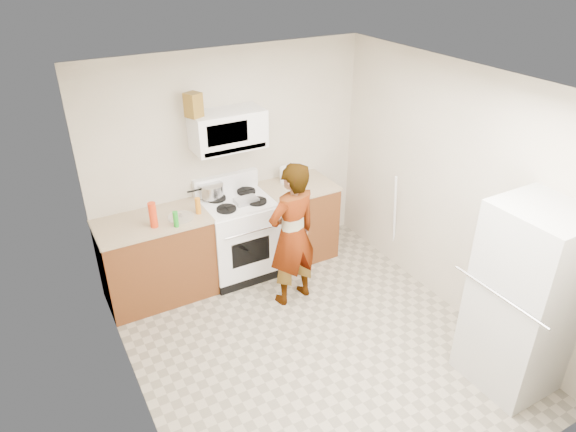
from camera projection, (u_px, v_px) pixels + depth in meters
floor at (313, 345)px, 4.95m from camera, size 3.60×3.60×0.00m
back_wall at (232, 162)px, 5.72m from camera, size 3.20×0.02×2.50m
right_wall at (454, 193)px, 5.03m from camera, size 0.02×3.60×2.50m
cabinet_left at (157, 260)px, 5.43m from camera, size 1.12×0.62×0.90m
counter_left at (151, 222)px, 5.21m from camera, size 1.14×0.64×0.03m
cabinet_right at (297, 222)px, 6.16m from camera, size 0.80×0.62×0.90m
counter_right at (298, 186)px, 5.94m from camera, size 0.82×0.64×0.03m
gas_range at (238, 235)px, 5.81m from camera, size 0.76×0.65×1.13m
microwave at (228, 130)px, 5.32m from camera, size 0.76×0.38×0.40m
person at (292, 235)px, 5.22m from camera, size 0.63×0.47×1.58m
fridge at (527, 299)px, 4.21m from camera, size 0.71×0.71×1.70m
kettle at (286, 175)px, 5.95m from camera, size 0.16×0.16×0.18m
jug at (193, 105)px, 5.00m from camera, size 0.18×0.18×0.24m
saucepan at (212, 191)px, 5.60m from camera, size 0.25×0.25×0.14m
tray at (246, 200)px, 5.54m from camera, size 0.25×0.16×0.05m
bottle_spray at (153, 215)px, 5.02m from camera, size 0.09×0.09×0.26m
bottle_hot_sauce at (198, 206)px, 5.29m from camera, size 0.08×0.08×0.18m
bottle_green_cap at (176, 219)px, 5.05m from camera, size 0.06×0.06×0.17m
pot_lid at (181, 217)px, 5.24m from camera, size 0.35×0.35×0.01m
broom at (395, 219)px, 5.92m from camera, size 0.23×0.15×1.17m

